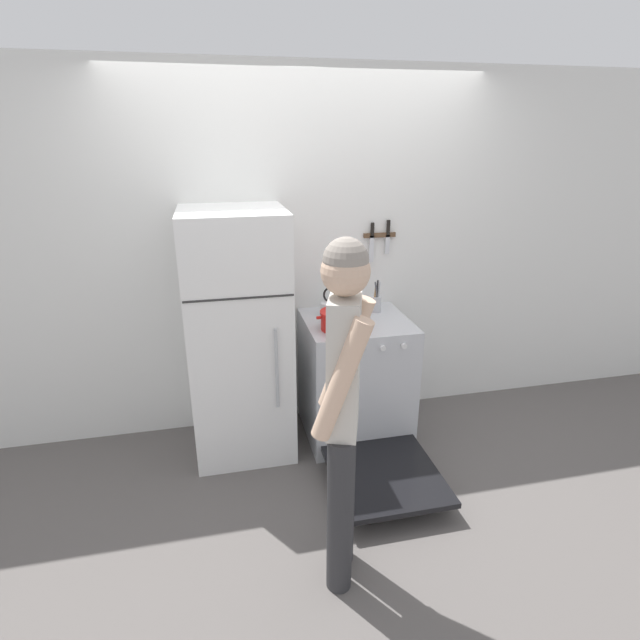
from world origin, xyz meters
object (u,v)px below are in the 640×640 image
at_px(dutch_oven_pot, 339,320).
at_px(person, 343,403).
at_px(tea_kettle, 331,307).
at_px(utensil_jar, 376,303).
at_px(stove_range, 357,380).
at_px(refrigerator, 239,337).

relative_size(dutch_oven_pot, person, 0.17).
bearing_deg(tea_kettle, utensil_jar, 1.00).
relative_size(utensil_jar, person, 0.14).
bearing_deg(stove_range, utensil_jar, 44.20).
height_order(refrigerator, person, person).
bearing_deg(dutch_oven_pot, refrigerator, 167.31).
relative_size(dutch_oven_pot, tea_kettle, 1.37).
relative_size(refrigerator, stove_range, 1.22).
bearing_deg(person, utensil_jar, -4.80).
bearing_deg(refrigerator, person, -72.75).
xyz_separation_m(dutch_oven_pot, utensil_jar, (0.34, 0.27, 0.00)).
height_order(tea_kettle, person, person).
bearing_deg(refrigerator, dutch_oven_pot, -12.69).
height_order(dutch_oven_pot, person, person).
xyz_separation_m(tea_kettle, utensil_jar, (0.33, 0.01, -0.00)).
xyz_separation_m(stove_range, dutch_oven_pot, (-0.16, -0.09, 0.51)).
bearing_deg(person, tea_kettle, 7.70).
relative_size(refrigerator, person, 0.97).
height_order(tea_kettle, utensil_jar, utensil_jar).
xyz_separation_m(dutch_oven_pot, person, (-0.27, -1.09, 0.03)).
distance_m(dutch_oven_pot, tea_kettle, 0.26).
distance_m(refrigerator, person, 1.30).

